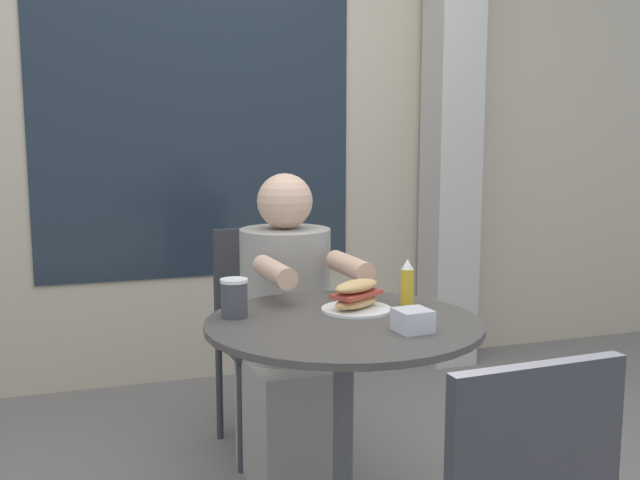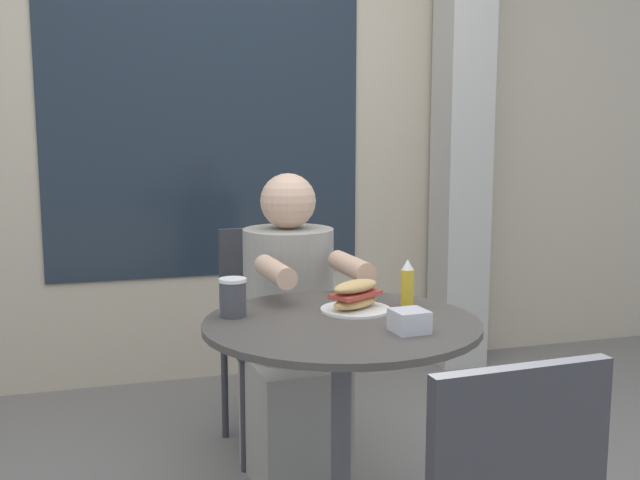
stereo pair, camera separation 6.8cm
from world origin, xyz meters
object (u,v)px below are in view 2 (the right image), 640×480
diner_chair (268,316)px  cafe_table (341,385)px  sandwich_on_plate (356,298)px  seated_diner (291,348)px  drink_cup (233,297)px  condiment_bottle (407,283)px

diner_chair → cafe_table: bearing=87.6°
sandwich_on_plate → diner_chair: bearing=95.9°
seated_diner → sandwich_on_plate: 0.56m
cafe_table → seated_diner: (-0.00, 0.57, -0.06)m
diner_chair → seated_diner: size_ratio=0.78×
seated_diner → drink_cup: seated_diner is taller
condiment_bottle → seated_diner: bearing=118.9°
cafe_table → drink_cup: 0.40m
seated_diner → condiment_bottle: size_ratio=7.73×
cafe_table → sandwich_on_plate: (0.08, 0.10, 0.23)m
seated_diner → condiment_bottle: bearing=116.0°
cafe_table → diner_chair: 0.92m
drink_cup → condiment_bottle: size_ratio=0.78×
cafe_table → sandwich_on_plate: bearing=51.8°
cafe_table → seated_diner: bearing=90.3°
sandwich_on_plate → condiment_bottle: bearing=6.0°
sandwich_on_plate → drink_cup: drink_cup is taller
sandwich_on_plate → cafe_table: bearing=-128.2°
sandwich_on_plate → condiment_bottle: 0.18m
diner_chair → sandwich_on_plate: size_ratio=4.15×
cafe_table → sandwich_on_plate: 0.26m
diner_chair → drink_cup: 0.87m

